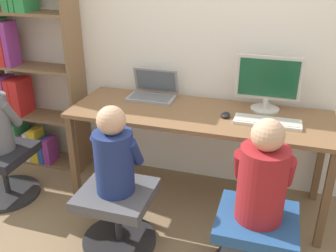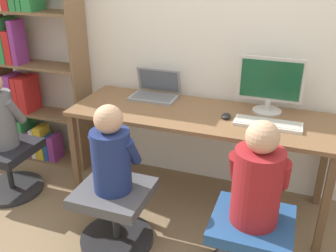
{
  "view_description": "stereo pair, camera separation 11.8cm",
  "coord_description": "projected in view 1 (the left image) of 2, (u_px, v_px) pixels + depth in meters",
  "views": [
    {
      "loc": [
        0.52,
        -2.15,
        1.82
      ],
      "look_at": [
        -0.19,
        0.16,
        0.7
      ],
      "focal_mm": 40.0,
      "sensor_mm": 36.0,
      "label": 1
    },
    {
      "loc": [
        0.63,
        -2.11,
        1.82
      ],
      "look_at": [
        -0.19,
        0.16,
        0.7
      ],
      "focal_mm": 40.0,
      "sensor_mm": 36.0,
      "label": 2
    }
  ],
  "objects": [
    {
      "name": "keyboard",
      "position": [
        267.0,
        122.0,
        2.55
      ],
      "size": [
        0.45,
        0.16,
        0.03
      ],
      "color": "silver",
      "rests_on": "desk"
    },
    {
      "name": "bookshelf",
      "position": [
        19.0,
        70.0,
        3.26
      ],
      "size": [
        0.88,
        0.26,
        1.85
      ],
      "color": "brown",
      "rests_on": "ground_plane"
    },
    {
      "name": "computer_mouse_by_keyboard",
      "position": [
        226.0,
        115.0,
        2.65
      ],
      "size": [
        0.06,
        0.1,
        0.03
      ],
      "color": "black",
      "rests_on": "desk"
    },
    {
      "name": "wall_back",
      "position": [
        213.0,
        28.0,
        2.84
      ],
      "size": [
        10.0,
        0.05,
        2.6
      ],
      "color": "white",
      "rests_on": "ground_plane"
    },
    {
      "name": "laptop",
      "position": [
        153.0,
        92.0,
        3.0
      ],
      "size": [
        0.37,
        0.26,
        0.22
      ],
      "color": "gray",
      "rests_on": "desk"
    },
    {
      "name": "office_chair_left",
      "position": [
        255.0,
        241.0,
        2.24
      ],
      "size": [
        0.5,
        0.5,
        0.43
      ],
      "color": "#262628",
      "rests_on": "ground_plane"
    },
    {
      "name": "person_at_monitor",
      "position": [
        263.0,
        177.0,
        2.05
      ],
      "size": [
        0.33,
        0.3,
        0.62
      ],
      "color": "maroon",
      "rests_on": "office_chair_left"
    },
    {
      "name": "office_chair_side",
      "position": [
        3.0,
        169.0,
        2.99
      ],
      "size": [
        0.5,
        0.5,
        0.43
      ],
      "color": "#262628",
      "rests_on": "ground_plane"
    },
    {
      "name": "office_chair_right",
      "position": [
        118.0,
        213.0,
        2.49
      ],
      "size": [
        0.5,
        0.5,
        0.43
      ],
      "color": "#262628",
      "rests_on": "ground_plane"
    },
    {
      "name": "person_at_laptop",
      "position": [
        114.0,
        155.0,
        2.3
      ],
      "size": [
        0.3,
        0.27,
        0.58
      ],
      "color": "navy",
      "rests_on": "office_chair_right"
    },
    {
      "name": "desk",
      "position": [
        199.0,
        122.0,
        2.76
      ],
      "size": [
        1.91,
        0.65,
        0.76
      ],
      "color": "brown",
      "rests_on": "ground_plane"
    },
    {
      "name": "desktop_monitor",
      "position": [
        268.0,
        84.0,
        2.69
      ],
      "size": [
        0.46,
        0.21,
        0.41
      ],
      "color": "beige",
      "rests_on": "desk"
    },
    {
      "name": "ground_plane",
      "position": [
        186.0,
        223.0,
        2.77
      ],
      "size": [
        14.0,
        14.0,
        0.0
      ],
      "primitive_type": "plane",
      "color": "#846B4C"
    }
  ]
}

